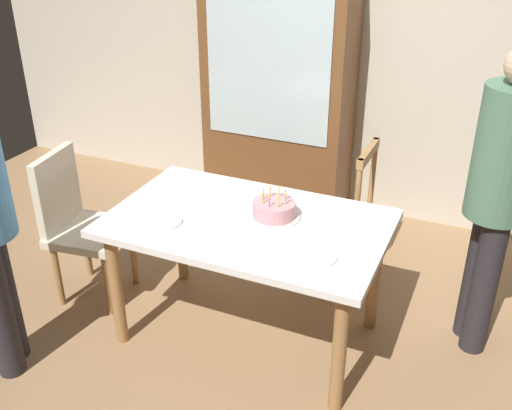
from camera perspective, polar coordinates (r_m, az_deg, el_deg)
name	(u,v)px	position (r m, az deg, el deg)	size (l,w,h in m)	color
ground	(248,332)	(3.59, -0.75, -12.06)	(6.40, 6.40, 0.00)	#93704C
back_wall	(350,45)	(4.62, 9.02, 14.87)	(6.40, 0.10, 2.60)	beige
dining_table	(248,236)	(3.21, -0.82, -2.98)	(1.48, 0.91, 0.76)	white
birthday_cake	(274,210)	(3.16, 1.75, -0.50)	(0.28, 0.28, 0.16)	silver
plate_near_celebrant	(161,221)	(3.18, -9.05, -1.53)	(0.22, 0.22, 0.01)	white
plate_far_side	(250,200)	(3.35, -0.53, 0.45)	(0.22, 0.22, 0.01)	white
plate_near_guest	(314,256)	(2.86, 5.59, -4.88)	(0.22, 0.22, 0.01)	white
fork_near_celebrant	(138,214)	(3.27, -11.25, -0.87)	(0.18, 0.02, 0.01)	silver
fork_far_side	(225,196)	(3.41, -3.01, 0.87)	(0.18, 0.02, 0.01)	silver
fork_near_guest	(284,248)	(2.91, 2.70, -4.12)	(0.18, 0.02, 0.01)	silver
chair_spindle_back	(336,215)	(3.86, 7.70, -0.99)	(0.44, 0.44, 0.95)	tan
chair_upholstered	(77,219)	(3.79, -16.75, -1.28)	(0.50, 0.49, 0.95)	beige
person_guest	(499,189)	(3.25, 22.26, 1.39)	(0.32, 0.32, 1.69)	#262328
china_cabinet	(278,94)	(4.57, 2.15, 10.56)	(1.10, 0.45, 1.90)	brown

